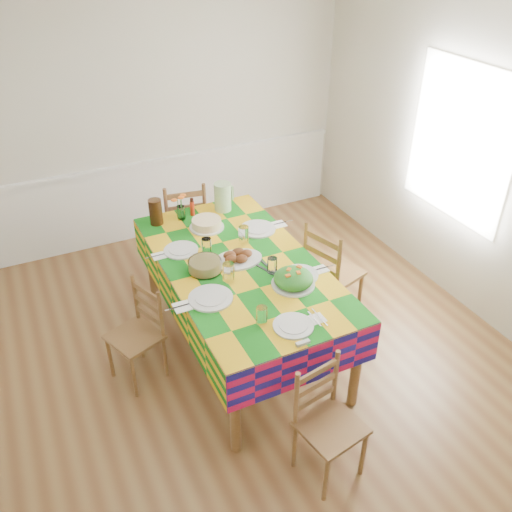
{
  "coord_description": "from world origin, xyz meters",
  "views": [
    {
      "loc": [
        -1.39,
        -3.05,
        3.29
      ],
      "look_at": [
        0.15,
        0.17,
        0.96
      ],
      "focal_mm": 38.0,
      "sensor_mm": 36.0,
      "label": 1
    }
  ],
  "objects_px": {
    "chair_far": "(185,225)",
    "chair_left": "(138,334)",
    "green_pitcher": "(223,197)",
    "chair_right": "(330,274)",
    "meat_platter": "(237,258)",
    "tea_pitcher": "(156,212)",
    "dining_table": "(240,273)",
    "chair_near": "(327,423)"
  },
  "relations": [
    {
      "from": "chair_near",
      "to": "chair_far",
      "type": "height_order",
      "value": "chair_far"
    },
    {
      "from": "chair_right",
      "to": "chair_near",
      "type": "bearing_deg",
      "value": 129.87
    },
    {
      "from": "chair_near",
      "to": "chair_right",
      "type": "distance_m",
      "value": 1.64
    },
    {
      "from": "green_pitcher",
      "to": "chair_far",
      "type": "xyz_separation_m",
      "value": [
        -0.24,
        0.48,
        -0.49
      ]
    },
    {
      "from": "green_pitcher",
      "to": "chair_left",
      "type": "distance_m",
      "value": 1.54
    },
    {
      "from": "tea_pitcher",
      "to": "chair_near",
      "type": "bearing_deg",
      "value": -80.04
    },
    {
      "from": "tea_pitcher",
      "to": "chair_far",
      "type": "bearing_deg",
      "value": 48.77
    },
    {
      "from": "tea_pitcher",
      "to": "dining_table",
      "type": "bearing_deg",
      "value": -65.85
    },
    {
      "from": "meat_platter",
      "to": "chair_far",
      "type": "height_order",
      "value": "chair_far"
    },
    {
      "from": "dining_table",
      "to": "chair_right",
      "type": "xyz_separation_m",
      "value": [
        0.88,
        -0.01,
        -0.26
      ]
    },
    {
      "from": "meat_platter",
      "to": "chair_near",
      "type": "distance_m",
      "value": 1.5
    },
    {
      "from": "dining_table",
      "to": "chair_near",
      "type": "height_order",
      "value": "chair_near"
    },
    {
      "from": "tea_pitcher",
      "to": "chair_left",
      "type": "height_order",
      "value": "tea_pitcher"
    },
    {
      "from": "chair_near",
      "to": "chair_right",
      "type": "bearing_deg",
      "value": 47.1
    },
    {
      "from": "dining_table",
      "to": "meat_platter",
      "type": "height_order",
      "value": "meat_platter"
    },
    {
      "from": "meat_platter",
      "to": "tea_pitcher",
      "type": "relative_size",
      "value": 1.73
    },
    {
      "from": "meat_platter",
      "to": "green_pitcher",
      "type": "xyz_separation_m",
      "value": [
        0.23,
        0.86,
        0.1
      ]
    },
    {
      "from": "meat_platter",
      "to": "tea_pitcher",
      "type": "distance_m",
      "value": 0.97
    },
    {
      "from": "chair_near",
      "to": "chair_far",
      "type": "distance_m",
      "value": 2.77
    },
    {
      "from": "meat_platter",
      "to": "tea_pitcher",
      "type": "xyz_separation_m",
      "value": [
        -0.41,
        0.88,
        0.09
      ]
    },
    {
      "from": "dining_table",
      "to": "chair_near",
      "type": "distance_m",
      "value": 1.43
    },
    {
      "from": "chair_far",
      "to": "chair_left",
      "type": "distance_m",
      "value": 1.63
    },
    {
      "from": "chair_near",
      "to": "chair_right",
      "type": "xyz_separation_m",
      "value": [
        0.89,
        1.38,
        0.06
      ]
    },
    {
      "from": "tea_pitcher",
      "to": "chair_right",
      "type": "distance_m",
      "value": 1.66
    },
    {
      "from": "chair_far",
      "to": "dining_table",
      "type": "bearing_deg",
      "value": 99.47
    },
    {
      "from": "dining_table",
      "to": "tea_pitcher",
      "type": "relative_size",
      "value": 9.2
    },
    {
      "from": "chair_far",
      "to": "chair_left",
      "type": "height_order",
      "value": "chair_far"
    },
    {
      "from": "dining_table",
      "to": "green_pitcher",
      "type": "relative_size",
      "value": 8.1
    },
    {
      "from": "dining_table",
      "to": "green_pitcher",
      "type": "xyz_separation_m",
      "value": [
        0.23,
        0.91,
        0.23
      ]
    },
    {
      "from": "chair_left",
      "to": "meat_platter",
      "type": "bearing_deg",
      "value": 70.33
    },
    {
      "from": "dining_table",
      "to": "chair_near",
      "type": "relative_size",
      "value": 2.48
    },
    {
      "from": "green_pitcher",
      "to": "tea_pitcher",
      "type": "xyz_separation_m",
      "value": [
        -0.64,
        0.01,
        -0.02
      ]
    },
    {
      "from": "meat_platter",
      "to": "chair_right",
      "type": "distance_m",
      "value": 0.97
    },
    {
      "from": "chair_left",
      "to": "green_pitcher",
      "type": "bearing_deg",
      "value": 107.11
    },
    {
      "from": "green_pitcher",
      "to": "chair_near",
      "type": "relative_size",
      "value": 0.31
    },
    {
      "from": "chair_right",
      "to": "tea_pitcher",
      "type": "bearing_deg",
      "value": 36.76
    },
    {
      "from": "green_pitcher",
      "to": "chair_right",
      "type": "distance_m",
      "value": 1.23
    },
    {
      "from": "dining_table",
      "to": "chair_far",
      "type": "height_order",
      "value": "chair_far"
    },
    {
      "from": "green_pitcher",
      "to": "chair_far",
      "type": "relative_size",
      "value": 0.27
    },
    {
      "from": "chair_near",
      "to": "tea_pitcher",
      "type": "bearing_deg",
      "value": 89.85
    },
    {
      "from": "dining_table",
      "to": "green_pitcher",
      "type": "distance_m",
      "value": 0.96
    },
    {
      "from": "meat_platter",
      "to": "chair_near",
      "type": "height_order",
      "value": "meat_platter"
    }
  ]
}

